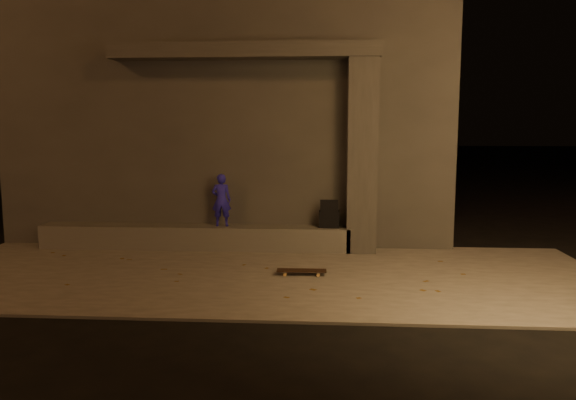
# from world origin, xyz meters

# --- Properties ---
(ground) EXTENTS (120.00, 120.00, 0.00)m
(ground) POSITION_xyz_m (0.00, 0.00, 0.00)
(ground) COLOR black
(ground) RESTS_ON ground
(sidewalk) EXTENTS (11.00, 4.40, 0.04)m
(sidewalk) POSITION_xyz_m (0.00, 2.00, 0.02)
(sidewalk) COLOR #615C55
(sidewalk) RESTS_ON ground
(building) EXTENTS (9.00, 5.10, 5.22)m
(building) POSITION_xyz_m (-1.00, 6.49, 2.61)
(building) COLOR #393734
(building) RESTS_ON ground
(ledge) EXTENTS (6.00, 0.55, 0.45)m
(ledge) POSITION_xyz_m (-1.50, 3.75, 0.27)
(ledge) COLOR #595651
(ledge) RESTS_ON sidewalk
(column) EXTENTS (0.55, 0.55, 3.60)m
(column) POSITION_xyz_m (1.70, 3.75, 1.84)
(column) COLOR #393734
(column) RESTS_ON sidewalk
(canopy) EXTENTS (5.00, 0.70, 0.28)m
(canopy) POSITION_xyz_m (-0.50, 3.80, 3.78)
(canopy) COLOR #393734
(canopy) RESTS_ON column
(skateboarder) EXTENTS (0.38, 0.26, 1.01)m
(skateboarder) POSITION_xyz_m (-0.97, 3.75, 1.00)
(skateboarder) COLOR #211AAC
(skateboarder) RESTS_ON ledge
(backpack) EXTENTS (0.38, 0.25, 0.54)m
(backpack) POSITION_xyz_m (1.10, 3.75, 0.68)
(backpack) COLOR black
(backpack) RESTS_ON ledge
(skateboard) EXTENTS (0.79, 0.21, 0.09)m
(skateboard) POSITION_xyz_m (0.66, 1.92, 0.11)
(skateboard) COLOR black
(skateboard) RESTS_ON sidewalk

